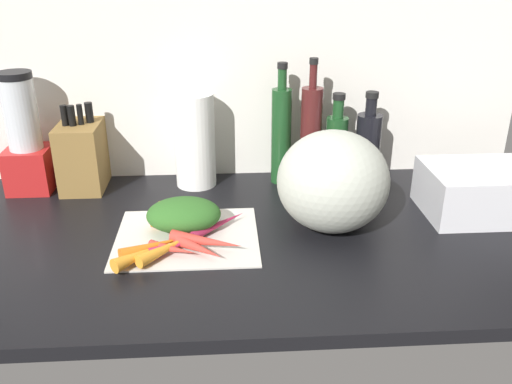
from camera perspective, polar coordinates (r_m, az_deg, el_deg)
ground_plane at (r=132.03cm, az=-2.67°, el=-4.68°), size 170.00×80.00×3.00cm
wall_back at (r=157.61cm, az=-3.20°, el=12.32°), size 170.00×3.00×60.00cm
cutting_board at (r=129.03cm, az=-7.21°, el=-4.62°), size 33.04×28.75×0.80cm
carrot_0 at (r=122.04cm, az=-5.19°, el=-5.16°), size 16.75×8.65×3.47cm
carrot_1 at (r=136.55cm, az=-7.91°, el=-2.23°), size 12.68×11.86×2.37cm
carrot_2 at (r=121.00cm, az=-8.75°, el=-5.89°), size 10.85×6.39×2.52cm
carrot_3 at (r=119.08cm, az=-12.24°, el=-6.52°), size 10.79×10.49×3.25cm
carrot_4 at (r=121.96cm, az=-8.74°, el=-5.65°), size 10.44×7.61×2.47cm
carrot_5 at (r=121.62cm, az=-10.86°, el=-5.66°), size 13.79×10.14×3.41cm
carrot_6 at (r=130.07cm, az=-3.88°, el=-3.43°), size 13.88×13.19×2.40cm
carrot_7 at (r=135.85cm, az=-5.81°, el=-2.00°), size 10.87×4.05×3.46cm
carrot_8 at (r=137.28cm, az=-7.82°, el=-1.80°), size 12.78×8.81×3.56cm
carrot_9 at (r=121.17cm, az=-9.18°, el=-5.75°), size 13.42×13.49×3.00cm
carrot_10 at (r=120.14cm, az=-5.93°, el=-5.88°), size 11.16×10.09×2.82cm
carrot_11 at (r=132.21cm, az=-8.71°, el=-3.13°), size 10.48×3.88×2.66cm
carrot_greens_pile at (r=130.08cm, az=-7.55°, el=-2.35°), size 17.57×13.52×7.44cm
winter_squash at (r=129.20cm, az=8.03°, el=1.11°), size 26.38×25.94×24.12cm
knife_block at (r=159.27cm, az=-17.66°, el=3.69°), size 11.34×16.52×24.11cm
blender_appliance at (r=161.28cm, az=-22.92°, el=4.91°), size 11.80×11.80×33.05cm
paper_towel_roll at (r=153.47cm, az=-6.43°, el=5.38°), size 11.28×11.28×26.39cm
bottle_0 at (r=154.42cm, az=2.65°, el=6.11°), size 5.63×5.63×34.28cm
bottle_1 at (r=152.80cm, az=5.73°, el=5.89°), size 5.88×5.88×35.89cm
bottle_2 at (r=156.16cm, az=8.35°, el=4.67°), size 6.17×6.17×26.14cm
bottle_3 at (r=156.83cm, az=11.58°, el=4.60°), size 7.02×7.02×26.78cm
dish_rack at (r=149.08cm, az=22.53°, el=0.10°), size 28.73×21.37×12.08cm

